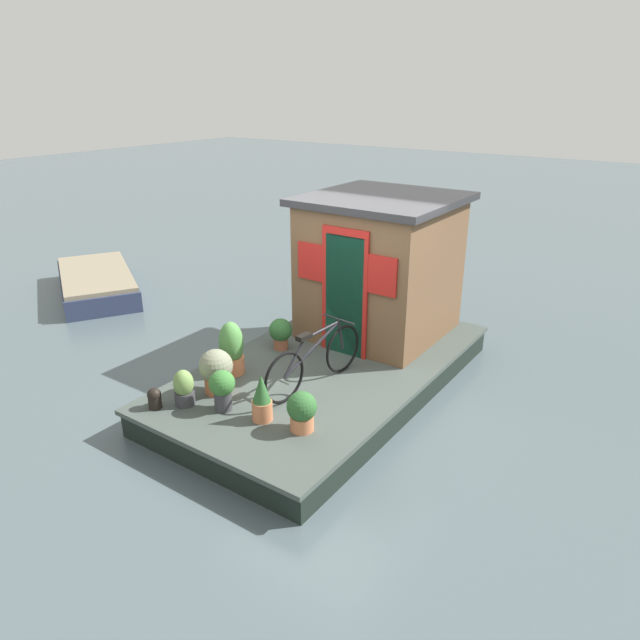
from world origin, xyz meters
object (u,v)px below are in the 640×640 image
(potted_plant_thyme, at_px, (281,332))
(mooring_bollard, at_px, (155,398))
(potted_plant_rosemary, at_px, (222,388))
(potted_plant_lavender, at_px, (302,410))
(potted_plant_geranium, at_px, (216,370))
(potted_plant_succulent, at_px, (184,388))
(dinghy_boat, at_px, (97,283))
(bicycle, at_px, (315,360))
(potted_plant_ivy, at_px, (262,399))
(potted_plant_sage, at_px, (232,349))
(houseboat_cabin, at_px, (380,266))

(potted_plant_thyme, relative_size, mooring_bollard, 1.79)
(potted_plant_rosemary, relative_size, potted_plant_lavender, 1.08)
(potted_plant_thyme, relative_size, potted_plant_geranium, 0.80)
(potted_plant_succulent, height_order, dinghy_boat, potted_plant_succulent)
(bicycle, relative_size, potted_plant_rosemary, 3.46)
(potted_plant_ivy, height_order, dinghy_boat, potted_plant_ivy)
(potted_plant_thyme, xyz_separation_m, potted_plant_geranium, (-1.45, -0.15, 0.05))
(potted_plant_ivy, height_order, potted_plant_succulent, potted_plant_ivy)
(bicycle, xyz_separation_m, potted_plant_geranium, (-0.82, 0.90, -0.06))
(potted_plant_ivy, height_order, mooring_bollard, potted_plant_ivy)
(potted_plant_geranium, bearing_deg, potted_plant_sage, 22.15)
(potted_plant_lavender, xyz_separation_m, dinghy_boat, (2.11, 6.70, -0.39))
(potted_plant_ivy, xyz_separation_m, potted_plant_rosemary, (-0.09, 0.52, 0.02))
(potted_plant_rosemary, distance_m, mooring_bollard, 0.83)
(potted_plant_sage, distance_m, potted_plant_geranium, 0.53)
(potted_plant_sage, relative_size, potted_plant_succulent, 1.62)
(potted_plant_geranium, bearing_deg, houseboat_cabin, -13.41)
(potted_plant_rosemary, bearing_deg, houseboat_cabin, -5.98)
(potted_plant_rosemary, relative_size, potted_plant_succulent, 1.12)
(potted_plant_succulent, bearing_deg, potted_plant_ivy, -75.21)
(houseboat_cabin, relative_size, bicycle, 1.23)
(potted_plant_succulent, relative_size, dinghy_boat, 0.14)
(bicycle, height_order, dinghy_boat, bicycle)
(houseboat_cabin, bearing_deg, mooring_bollard, 164.01)
(bicycle, height_order, mooring_bollard, bicycle)
(potted_plant_ivy, relative_size, potted_plant_succulent, 1.28)
(dinghy_boat, bearing_deg, potted_plant_sage, -106.70)
(potted_plant_ivy, distance_m, potted_plant_succulent, 1.02)
(potted_plant_thyme, xyz_separation_m, potted_plant_rosemary, (-1.71, -0.50, 0.03))
(houseboat_cabin, distance_m, bicycle, 2.12)
(bicycle, relative_size, potted_plant_ivy, 3.02)
(bicycle, height_order, potted_plant_ivy, bicycle)
(potted_plant_sage, relative_size, potted_plant_geranium, 1.27)
(potted_plant_thyme, distance_m, potted_plant_ivy, 1.92)
(houseboat_cabin, xyz_separation_m, potted_plant_sage, (-2.32, 0.87, -0.71))
(potted_plant_succulent, distance_m, potted_plant_geranium, 0.46)
(bicycle, xyz_separation_m, dinghy_boat, (1.21, 6.24, -0.52))
(potted_plant_ivy, xyz_separation_m, potted_plant_lavender, (0.09, -0.49, -0.03))
(potted_plant_succulent, bearing_deg, potted_plant_thyme, 1.16)
(houseboat_cabin, relative_size, potted_plant_sage, 2.94)
(potted_plant_ivy, relative_size, mooring_bollard, 2.23)
(houseboat_cabin, distance_m, potted_plant_lavender, 3.08)
(houseboat_cabin, xyz_separation_m, potted_plant_thyme, (-1.36, 0.82, -0.79))
(potted_plant_rosemary, bearing_deg, potted_plant_succulent, 110.53)
(potted_plant_succulent, relative_size, potted_plant_geranium, 0.78)
(potted_plant_sage, height_order, potted_plant_thyme, potted_plant_sage)
(potted_plant_rosemary, bearing_deg, potted_plant_thyme, 16.30)
(mooring_bollard, bearing_deg, potted_plant_succulent, -40.23)
(potted_plant_geranium, xyz_separation_m, mooring_bollard, (-0.69, 0.33, -0.17))
(potted_plant_rosemary, relative_size, potted_plant_geranium, 0.88)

